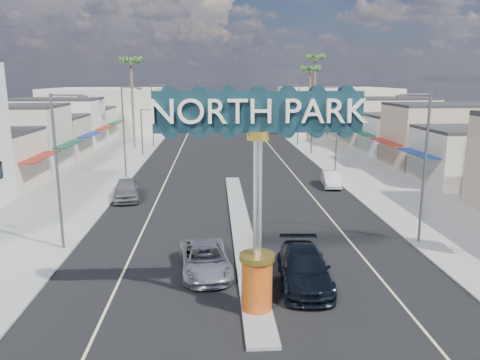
{
  "coord_description": "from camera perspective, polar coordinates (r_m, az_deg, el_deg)",
  "views": [
    {
      "loc": [
        -1.73,
        -16.33,
        9.79
      ],
      "look_at": [
        -0.19,
        11.46,
        3.73
      ],
      "focal_mm": 35.0,
      "sensor_mm": 36.0,
      "label": 1
    }
  ],
  "objects": [
    {
      "name": "car_parked_left",
      "position": [
        39.59,
        -13.66,
        -1.11
      ],
      "size": [
        2.67,
        5.25,
        1.71
      ],
      "primitive_type": "imported",
      "rotation": [
        0.0,
        0.0,
        0.13
      ],
      "color": "slate",
      "rests_on": "ground"
    },
    {
      "name": "median_island",
      "position": [
        31.89,
        0.1,
        -5.44
      ],
      "size": [
        1.3,
        30.0,
        0.16
      ],
      "primitive_type": "cube",
      "color": "gray",
      "rests_on": "ground"
    },
    {
      "name": "palm_right_mid",
      "position": [
        73.82,
        8.56,
        12.78
      ],
      "size": [
        2.6,
        2.6,
        12.1
      ],
      "color": "brown",
      "rests_on": "ground"
    },
    {
      "name": "suv_left",
      "position": [
        24.34,
        -4.31,
        -9.61
      ],
      "size": [
        3.0,
        5.49,
        1.46
      ],
      "primitive_type": "imported",
      "rotation": [
        0.0,
        0.0,
        0.11
      ],
      "color": "#A6A6AB",
      "rests_on": "ground"
    },
    {
      "name": "backdrop_far_left",
      "position": [
        93.73,
        -15.82,
        8.28
      ],
      "size": [
        20.0,
        20.0,
        8.0
      ],
      "primitive_type": "cube",
      "color": "#B7B29E",
      "rests_on": "ground"
    },
    {
      "name": "streetlight_r_mid",
      "position": [
        48.13,
        11.56,
        6.41
      ],
      "size": [
        2.03,
        0.22,
        9.0
      ],
      "color": "#47474C",
      "rests_on": "ground"
    },
    {
      "name": "suv_right",
      "position": [
        23.14,
        7.82,
        -10.6
      ],
      "size": [
        2.69,
        5.9,
        1.67
      ],
      "primitive_type": "imported",
      "rotation": [
        0.0,
        0.0,
        -0.06
      ],
      "color": "black",
      "rests_on": "ground"
    },
    {
      "name": "traffic_signal_left",
      "position": [
        61.03,
        -10.24,
        6.9
      ],
      "size": [
        5.09,
        0.45,
        6.0
      ],
      "color": "#47474C",
      "rests_on": "ground"
    },
    {
      "name": "road",
      "position": [
        47.38,
        -1.01,
        0.36
      ],
      "size": [
        20.0,
        120.0,
        0.01
      ],
      "primitive_type": "cube",
      "color": "black",
      "rests_on": "ground"
    },
    {
      "name": "streetlight_l_mid",
      "position": [
        47.38,
        -13.82,
        6.21
      ],
      "size": [
        2.03,
        0.22,
        9.0
      ],
      "color": "#47474C",
      "rests_on": "ground"
    },
    {
      "name": "streetlight_r_far",
      "position": [
        69.57,
        6.98,
        8.3
      ],
      "size": [
        2.03,
        0.22,
        9.0
      ],
      "color": "#47474C",
      "rests_on": "ground"
    },
    {
      "name": "streetlight_l_near",
      "position": [
        28.13,
        -21.14,
        1.78
      ],
      "size": [
        2.03,
        0.22,
        9.0
      ],
      "color": "#47474C",
      "rests_on": "ground"
    },
    {
      "name": "backdrop_far_right",
      "position": [
        94.54,
        11.5,
        8.53
      ],
      "size": [
        20.0,
        20.0,
        8.0
      ],
      "primitive_type": "cube",
      "color": "beige",
      "rests_on": "ground"
    },
    {
      "name": "ground",
      "position": [
        47.39,
        -1.01,
        0.36
      ],
      "size": [
        160.0,
        160.0,
        0.0
      ],
      "primitive_type": "plane",
      "color": "gray",
      "rests_on": "ground"
    },
    {
      "name": "storefront_row_right",
      "position": [
        65.03,
        20.26,
        5.53
      ],
      "size": [
        12.0,
        42.0,
        6.0
      ],
      "primitive_type": "cube",
      "color": "#B7B29E",
      "rests_on": "ground"
    },
    {
      "name": "streetlight_l_far",
      "position": [
        69.04,
        -10.51,
        8.16
      ],
      "size": [
        2.03,
        0.22,
        9.0
      ],
      "color": "#47474C",
      "rests_on": "ground"
    },
    {
      "name": "gateway_sign",
      "position": [
        18.79,
        2.19,
        0.42
      ],
      "size": [
        8.2,
        1.5,
        9.15
      ],
      "color": "#C1440E",
      "rests_on": "median_island"
    },
    {
      "name": "storefront_row_left",
      "position": [
        63.73,
        -23.7,
        5.14
      ],
      "size": [
        12.0,
        42.0,
        6.0
      ],
      "primitive_type": "cube",
      "color": "beige",
      "rests_on": "ground"
    },
    {
      "name": "traffic_signal_right",
      "position": [
        61.55,
        7.11,
        7.05
      ],
      "size": [
        5.09,
        0.45,
        6.0
      ],
      "color": "#47474C",
      "rests_on": "ground"
    },
    {
      "name": "sidewalk_left",
      "position": [
        48.9,
        -17.63,
        0.22
      ],
      "size": [
        8.0,
        120.0,
        0.12
      ],
      "primitive_type": "cube",
      "color": "gray",
      "rests_on": "ground"
    },
    {
      "name": "palm_left_far",
      "position": [
        67.3,
        -13.17,
        13.43
      ],
      "size": [
        2.6,
        2.6,
        13.1
      ],
      "color": "brown",
      "rests_on": "ground"
    },
    {
      "name": "streetlight_r_near",
      "position": [
        29.39,
        21.35,
        2.19
      ],
      "size": [
        2.03,
        0.22,
        9.0
      ],
      "color": "#47474C",
      "rests_on": "ground"
    },
    {
      "name": "car_parked_right",
      "position": [
        43.89,
        11.06,
        0.11
      ],
      "size": [
        1.95,
        4.43,
        1.41
      ],
      "primitive_type": "imported",
      "rotation": [
        0.0,
        0.0,
        -0.11
      ],
      "color": "silver",
      "rests_on": "ground"
    },
    {
      "name": "sidewalk_right",
      "position": [
        49.89,
        15.28,
        0.6
      ],
      "size": [
        8.0,
        120.0,
        0.12
      ],
      "primitive_type": "cube",
      "color": "gray",
      "rests_on": "ground"
    },
    {
      "name": "palm_right_far",
      "position": [
        80.14,
        9.16,
        13.99
      ],
      "size": [
        2.6,
        2.6,
        14.1
      ],
      "color": "brown",
      "rests_on": "ground"
    }
  ]
}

